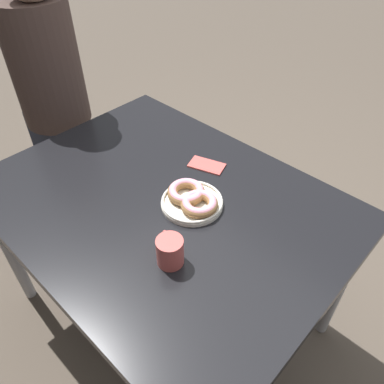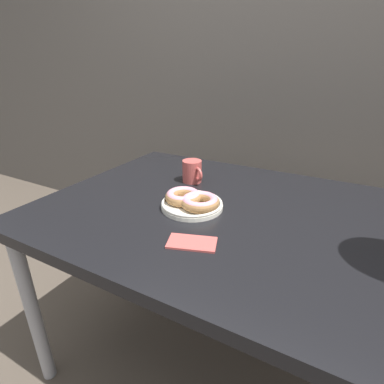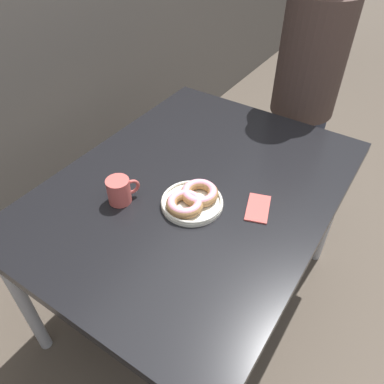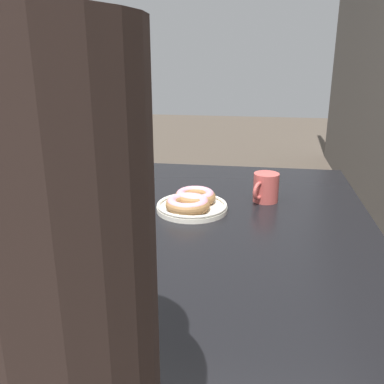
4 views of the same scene
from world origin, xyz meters
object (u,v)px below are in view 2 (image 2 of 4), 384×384
Objects in this scene: napkin at (192,243)px; donut_plate at (192,201)px; coffee_mug at (192,171)px; dining_table at (222,224)px.

donut_plate is at bearing 118.84° from napkin.
donut_plate is 0.25m from coffee_mug.
donut_plate reaches higher than dining_table.
coffee_mug is at bearing 118.20° from donut_plate.
napkin is at bearing -61.50° from coffee_mug.
coffee_mug is 0.71× the size of napkin.
dining_table is 0.30m from coffee_mug.
dining_table is 0.14m from donut_plate.
donut_plate is 2.33× the size of coffee_mug.
dining_table is 8.26× the size of napkin.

